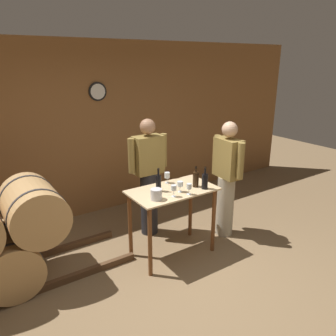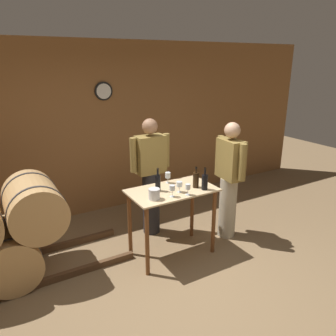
# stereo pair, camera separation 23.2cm
# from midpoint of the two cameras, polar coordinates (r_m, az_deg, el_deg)

# --- Properties ---
(ground_plane) EXTENTS (14.00, 14.00, 0.00)m
(ground_plane) POSITION_cam_midpoint_polar(r_m,az_deg,el_deg) (3.79, 3.24, -20.97)
(ground_plane) COLOR brown
(back_wall) EXTENTS (8.40, 0.08, 2.70)m
(back_wall) POSITION_cam_midpoint_polar(r_m,az_deg,el_deg) (5.30, -13.40, 6.44)
(back_wall) COLOR brown
(back_wall) RESTS_ON ground_plane
(tasting_table) EXTENTS (1.07, 0.61, 0.89)m
(tasting_table) POSITION_cam_midpoint_polar(r_m,az_deg,el_deg) (4.08, -0.86, -6.25)
(tasting_table) COLOR #D1B284
(tasting_table) RESTS_ON ground_plane
(wine_bottle_far_left) EXTENTS (0.06, 0.06, 0.29)m
(wine_bottle_far_left) POSITION_cam_midpoint_polar(r_m,az_deg,el_deg) (3.92, -3.36, -2.54)
(wine_bottle_far_left) COLOR black
(wine_bottle_far_left) RESTS_ON tasting_table
(wine_bottle_left) EXTENTS (0.07, 0.07, 0.26)m
(wine_bottle_left) POSITION_cam_midpoint_polar(r_m,az_deg,el_deg) (4.06, 3.23, -1.93)
(wine_bottle_left) COLOR black
(wine_bottle_left) RESTS_ON tasting_table
(wine_bottle_center) EXTENTS (0.08, 0.08, 0.28)m
(wine_bottle_center) POSITION_cam_midpoint_polar(r_m,az_deg,el_deg) (4.01, 4.79, -2.25)
(wine_bottle_center) COLOR black
(wine_bottle_center) RESTS_ON tasting_table
(wine_glass_near_left) EXTENTS (0.07, 0.07, 0.14)m
(wine_glass_near_left) POSITION_cam_midpoint_polar(r_m,az_deg,el_deg) (3.76, -0.76, -3.55)
(wine_glass_near_left) COLOR silver
(wine_glass_near_left) RESTS_ON tasting_table
(wine_glass_near_center) EXTENTS (0.07, 0.07, 0.13)m
(wine_glass_near_center) POSITION_cam_midpoint_polar(r_m,az_deg,el_deg) (3.90, 0.43, -2.84)
(wine_glass_near_center) COLOR silver
(wine_glass_near_center) RESTS_ON tasting_table
(wine_glass_near_right) EXTENTS (0.07, 0.07, 0.14)m
(wine_glass_near_right) POSITION_cam_midpoint_polar(r_m,az_deg,el_deg) (4.18, -1.75, -1.32)
(wine_glass_near_right) COLOR silver
(wine_glass_near_right) RESTS_ON tasting_table
(wine_glass_far_side) EXTENTS (0.06, 0.06, 0.13)m
(wine_glass_far_side) POSITION_cam_midpoint_polar(r_m,az_deg,el_deg) (3.83, 1.96, -3.30)
(wine_glass_far_side) COLOR silver
(wine_glass_far_side) RESTS_ON tasting_table
(ice_bucket) EXTENTS (0.13, 0.13, 0.13)m
(ice_bucket) POSITION_cam_midpoint_polar(r_m,az_deg,el_deg) (3.71, -3.87, -4.61)
(ice_bucket) COLOR silver
(ice_bucket) RESTS_ON tasting_table
(person_host) EXTENTS (0.59, 0.24, 1.67)m
(person_host) POSITION_cam_midpoint_polar(r_m,az_deg,el_deg) (4.54, -4.87, -1.29)
(person_host) COLOR #232328
(person_host) RESTS_ON ground_plane
(person_visitor_with_scarf) EXTENTS (0.25, 0.59, 1.64)m
(person_visitor_with_scarf) POSITION_cam_midpoint_polar(r_m,az_deg,el_deg) (4.55, 8.78, -1.63)
(person_visitor_with_scarf) COLOR #B7AD93
(person_visitor_with_scarf) RESTS_ON ground_plane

